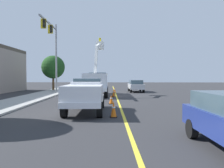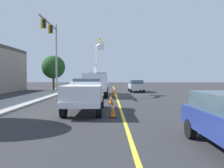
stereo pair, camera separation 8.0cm
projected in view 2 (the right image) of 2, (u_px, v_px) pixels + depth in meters
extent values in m
plane|color=#2D2D30|center=(116.00, 96.00, 25.78)|extent=(120.00, 120.00, 0.00)
cube|color=#9E9E99|center=(41.00, 95.00, 25.70)|extent=(60.11, 7.45, 0.12)
cube|color=yellow|center=(116.00, 96.00, 25.78)|extent=(49.91, 3.37, 0.01)
cube|color=white|center=(97.00, 88.00, 25.65)|extent=(8.34, 3.02, 0.36)
cube|color=white|center=(98.00, 81.00, 28.25)|extent=(2.77, 2.51, 1.60)
cube|color=#384C56|center=(98.00, 75.00, 28.42)|extent=(1.94, 2.21, 0.64)
cube|color=white|center=(96.00, 82.00, 24.64)|extent=(5.40, 2.83, 1.80)
cube|color=white|center=(96.00, 60.00, 23.66)|extent=(1.41, 0.30, 2.95)
cube|color=white|center=(98.00, 46.00, 25.64)|extent=(3.03, 0.33, 0.96)
cube|color=white|center=(100.00, 46.00, 27.11)|extent=(0.90, 0.90, 0.90)
cube|color=yellow|center=(100.00, 41.00, 27.09)|extent=(0.36, 0.24, 0.60)
cylinder|color=black|center=(89.00, 90.00, 28.52)|extent=(1.06, 0.41, 1.04)
cylinder|color=black|center=(107.00, 90.00, 28.54)|extent=(1.06, 0.41, 1.04)
cylinder|color=black|center=(85.00, 92.00, 24.18)|extent=(1.06, 0.41, 1.04)
cylinder|color=black|center=(106.00, 92.00, 24.20)|extent=(1.06, 0.41, 1.04)
cylinder|color=black|center=(84.00, 93.00, 22.87)|extent=(1.06, 0.41, 1.04)
cylinder|color=black|center=(106.00, 93.00, 22.89)|extent=(1.06, 0.41, 1.04)
cube|color=white|center=(85.00, 100.00, 13.76)|extent=(5.72, 2.46, 0.30)
cube|color=white|center=(87.00, 90.00, 14.97)|extent=(2.14, 2.06, 1.10)
cube|color=#384C56|center=(87.00, 83.00, 15.16)|extent=(1.45, 1.85, 0.56)
cube|color=white|center=(83.00, 95.00, 12.74)|extent=(3.49, 2.31, 1.10)
cylinder|color=black|center=(74.00, 102.00, 15.61)|extent=(0.86, 0.35, 0.84)
cylinder|color=black|center=(101.00, 102.00, 15.62)|extent=(0.86, 0.35, 0.84)
cylinder|color=black|center=(63.00, 110.00, 11.91)|extent=(0.86, 0.35, 0.84)
cylinder|color=black|center=(99.00, 110.00, 11.93)|extent=(0.86, 0.35, 0.84)
cube|color=silver|center=(136.00, 86.00, 31.98)|extent=(4.91, 2.20, 0.70)
cube|color=#384C56|center=(136.00, 82.00, 32.11)|extent=(3.56, 1.89, 0.60)
cylinder|color=black|center=(144.00, 90.00, 30.37)|extent=(0.69, 0.28, 0.68)
cylinder|color=black|center=(131.00, 90.00, 30.36)|extent=(0.69, 0.28, 0.68)
cylinder|color=black|center=(140.00, 89.00, 33.63)|extent=(0.69, 0.28, 0.68)
cylinder|color=black|center=(129.00, 89.00, 33.62)|extent=(0.69, 0.28, 0.68)
cylinder|color=black|center=(190.00, 129.00, 7.91)|extent=(0.69, 0.28, 0.68)
cube|color=black|center=(113.00, 117.00, 11.99)|extent=(0.40, 0.40, 0.04)
cone|color=orange|center=(113.00, 109.00, 11.98)|extent=(0.32, 0.32, 0.84)
cylinder|color=white|center=(113.00, 107.00, 11.98)|extent=(0.20, 0.20, 0.08)
cube|color=black|center=(111.00, 104.00, 17.87)|extent=(0.40, 0.40, 0.04)
cone|color=orange|center=(111.00, 99.00, 17.86)|extent=(0.32, 0.32, 0.71)
cylinder|color=white|center=(111.00, 98.00, 17.86)|extent=(0.20, 0.20, 0.08)
cube|color=black|center=(114.00, 97.00, 24.21)|extent=(0.40, 0.40, 0.04)
cone|color=orange|center=(114.00, 93.00, 24.20)|extent=(0.32, 0.32, 0.82)
cylinder|color=white|center=(114.00, 92.00, 24.20)|extent=(0.20, 0.20, 0.08)
cube|color=black|center=(115.00, 93.00, 30.11)|extent=(0.40, 0.40, 0.04)
cone|color=orange|center=(115.00, 90.00, 30.10)|extent=(0.32, 0.32, 0.72)
cylinder|color=white|center=(115.00, 89.00, 30.09)|extent=(0.20, 0.20, 0.08)
cylinder|color=gray|center=(56.00, 59.00, 28.74)|extent=(0.22, 0.22, 8.84)
cube|color=gray|center=(49.00, 23.00, 25.21)|extent=(6.81, 0.60, 0.16)
cube|color=gold|center=(51.00, 29.00, 25.91)|extent=(0.16, 0.57, 1.00)
cube|color=black|center=(51.00, 29.00, 25.91)|extent=(0.22, 0.33, 0.84)
cube|color=gold|center=(44.00, 24.00, 23.18)|extent=(0.16, 0.57, 1.00)
cube|color=black|center=(45.00, 24.00, 23.19)|extent=(0.22, 0.33, 0.84)
cylinder|color=brown|center=(54.00, 83.00, 34.34)|extent=(0.32, 0.32, 2.41)
sphere|color=#1E471C|center=(53.00, 67.00, 34.26)|extent=(3.53, 3.53, 3.53)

